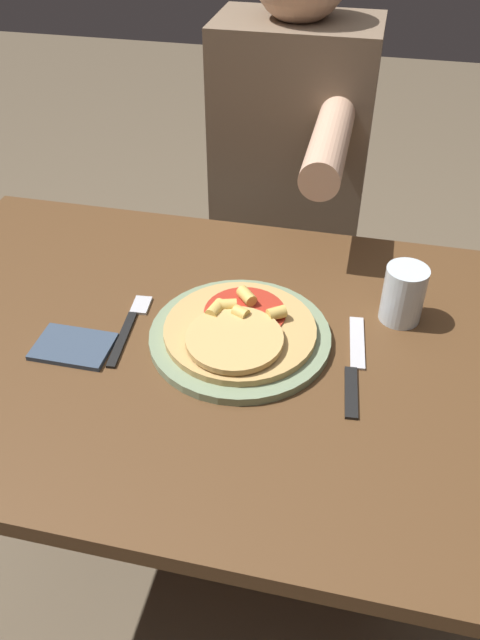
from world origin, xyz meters
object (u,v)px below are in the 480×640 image
object	(u,v)px
plate	(240,336)
fork	(130,325)
knife	(354,366)
dining_table	(213,395)
person_diner	(291,174)
drinking_glass	(403,294)
pizza	(239,329)

from	to	relation	value
plate	fork	size ratio (longest dim) A/B	1.60
fork	knife	xyz separation A→B (m)	(0.36, -0.02, 0.00)
dining_table	person_diner	world-z (taller)	person_diner
fork	drinking_glass	bearing A→B (deg)	15.37
plate	person_diner	distance (m)	0.61
fork	pizza	bearing A→B (deg)	0.36
drinking_glass	person_diner	size ratio (longest dim) A/B	0.08
plate	drinking_glass	xyz separation A→B (m)	(0.24, 0.11, 0.04)
dining_table	plate	distance (m)	0.14
dining_table	person_diner	size ratio (longest dim) A/B	0.91
knife	person_diner	size ratio (longest dim) A/B	0.18
dining_table	fork	xyz separation A→B (m)	(-0.14, 0.01, 0.12)
dining_table	person_diner	bearing A→B (deg)	87.50
knife	dining_table	bearing A→B (deg)	177.92
dining_table	knife	world-z (taller)	knife
dining_table	drinking_glass	bearing A→B (deg)	23.75
dining_table	pizza	xyz separation A→B (m)	(0.04, 0.01, 0.15)
dining_table	pizza	size ratio (longest dim) A/B	4.67
plate	pizza	distance (m)	0.02
plate	person_diner	world-z (taller)	person_diner
plate	dining_table	bearing A→B (deg)	-160.83
knife	drinking_glass	bearing A→B (deg)	65.17
dining_table	knife	bearing A→B (deg)	-2.08
fork	knife	distance (m)	0.36
person_diner	plate	bearing A→B (deg)	-88.53
fork	person_diner	size ratio (longest dim) A/B	0.14
dining_table	knife	xyz separation A→B (m)	(0.22, -0.01, 0.12)
drinking_glass	fork	bearing A→B (deg)	-164.63
plate	knife	distance (m)	0.18
plate	drinking_glass	distance (m)	0.27
fork	dining_table	bearing A→B (deg)	-3.97
knife	drinking_glass	xyz separation A→B (m)	(0.06, 0.13, 0.05)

